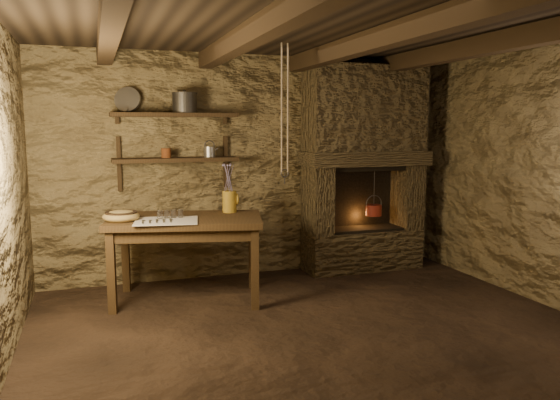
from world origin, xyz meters
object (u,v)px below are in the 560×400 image
object	(u,v)px
work_table	(187,256)
wooden_bowl	(121,216)
stoneware_jug	(230,191)
red_pot	(374,209)
iron_stockpot	(185,104)

from	to	relation	value
work_table	wooden_bowl	bearing A→B (deg)	-166.17
stoneware_jug	wooden_bowl	distance (m)	1.07
work_table	red_pot	bearing A→B (deg)	25.28
wooden_bowl	work_table	bearing A→B (deg)	0.07
iron_stockpot	red_pot	bearing A→B (deg)	-3.25
wooden_bowl	iron_stockpot	bearing A→B (deg)	39.87
stoneware_jug	iron_stockpot	size ratio (longest dim) A/B	1.97
work_table	stoneware_jug	bearing A→B (deg)	32.91
work_table	wooden_bowl	distance (m)	0.71
work_table	wooden_bowl	world-z (taller)	wooden_bowl
work_table	stoneware_jug	size ratio (longest dim) A/B	3.17
work_table	stoneware_jug	world-z (taller)	stoneware_jug
wooden_bowl	iron_stockpot	world-z (taller)	iron_stockpot
work_table	red_pot	xyz separation A→B (m)	(2.22, 0.45, 0.26)
work_table	red_pot	distance (m)	2.28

